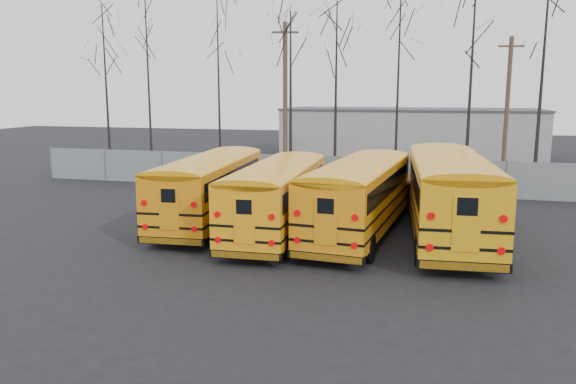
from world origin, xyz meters
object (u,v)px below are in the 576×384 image
(bus_b, at_px, (278,191))
(bus_d, at_px, (449,188))
(bus_a, at_px, (211,183))
(utility_pole_left, at_px, (285,97))
(utility_pole_right, at_px, (507,107))
(bus_c, at_px, (360,191))

(bus_b, xyz_separation_m, bus_d, (6.52, 1.06, 0.24))
(bus_a, xyz_separation_m, bus_b, (3.30, -1.03, -0.03))
(bus_a, xyz_separation_m, bus_d, (9.82, 0.03, 0.21))
(utility_pole_left, distance_m, utility_pole_right, 14.45)
(bus_a, height_order, bus_c, bus_c)
(bus_d, bearing_deg, bus_a, 175.54)
(bus_c, height_order, utility_pole_right, utility_pole_right)
(bus_b, height_order, bus_d, bus_d)
(bus_d, bearing_deg, bus_c, -176.08)
(bus_c, xyz_separation_m, utility_pole_left, (-7.35, 15.83, 3.45))
(bus_b, xyz_separation_m, utility_pole_left, (-4.17, 16.39, 3.52))
(bus_c, height_order, bus_d, bus_d)
(bus_a, distance_m, bus_b, 3.46)
(bus_a, distance_m, utility_pole_left, 15.77)
(bus_b, distance_m, utility_pole_right, 20.51)
(bus_c, bearing_deg, bus_d, 13.74)
(bus_b, distance_m, utility_pole_left, 17.28)
(bus_b, bearing_deg, bus_d, 6.95)
(bus_a, relative_size, utility_pole_right, 1.20)
(bus_a, xyz_separation_m, bus_c, (6.48, -0.47, 0.04))
(bus_d, height_order, utility_pole_left, utility_pole_left)
(bus_d, relative_size, utility_pole_right, 1.34)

